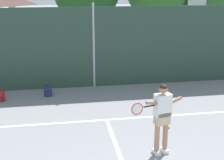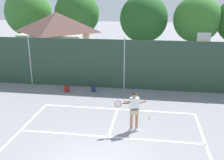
# 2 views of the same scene
# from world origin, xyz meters

# --- Properties ---
(chainlink_fence) EXTENTS (26.09, 0.09, 3.43)m
(chainlink_fence) POSITION_xyz_m (-0.00, 9.00, 1.64)
(chainlink_fence) COLOR #284233
(chainlink_fence) RESTS_ON ground
(basketball_hoop) EXTENTS (0.90, 0.67, 3.55)m
(basketball_hoop) POSITION_xyz_m (5.22, 11.09, 2.31)
(basketball_hoop) COLOR yellow
(basketball_hoop) RESTS_ON ground
(tennis_player) EXTENTS (1.39, 0.48, 1.85)m
(tennis_player) POSITION_xyz_m (1.04, 3.23, 1.11)
(tennis_player) COLOR silver
(tennis_player) RESTS_ON ground
(tennis_ball) EXTENTS (0.07, 0.07, 0.07)m
(tennis_ball) POSITION_xyz_m (1.76, 4.60, 0.03)
(tennis_ball) COLOR #CCE033
(tennis_ball) RESTS_ON ground
(backpack_red) EXTENTS (0.33, 0.31, 0.46)m
(backpack_red) POSITION_xyz_m (-3.60, 7.80, 0.19)
(backpack_red) COLOR maroon
(backpack_red) RESTS_ON ground
(backpack_navy) EXTENTS (0.31, 0.29, 0.46)m
(backpack_navy) POSITION_xyz_m (-1.89, 8.08, 0.19)
(backpack_navy) COLOR navy
(backpack_navy) RESTS_ON ground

